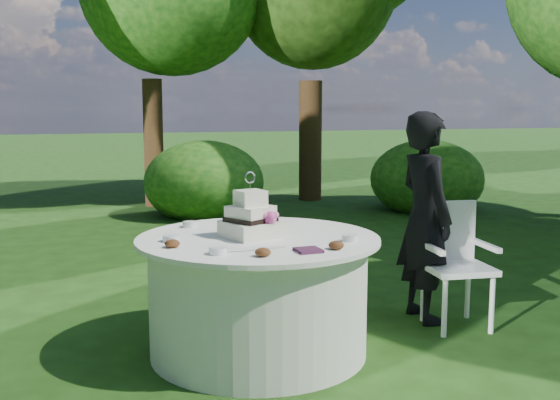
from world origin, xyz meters
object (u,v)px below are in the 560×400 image
at_px(table, 258,294).
at_px(chair, 453,255).
at_px(napkins, 308,250).
at_px(guest, 425,217).
at_px(cake, 251,220).

xyz_separation_m(table, chair, (1.52, 0.05, 0.13)).
distance_m(napkins, guest, 1.46).
distance_m(napkins, chair, 1.53).
bearing_deg(table, chair, 2.03).
xyz_separation_m(napkins, table, (-0.13, 0.52, -0.39)).
bearing_deg(table, guest, 9.22).
relative_size(napkins, guest, 0.09).
bearing_deg(chair, cake, -178.04).
distance_m(napkins, table, 0.67).
bearing_deg(guest, cake, 102.34).
xyz_separation_m(napkins, cake, (-0.18, 0.52, 0.10)).
height_order(napkins, guest, guest).
height_order(napkins, chair, chair).
height_order(cake, chair, cake).
bearing_deg(guest, table, 102.63).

